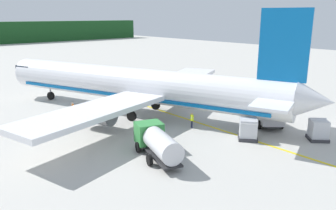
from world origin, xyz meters
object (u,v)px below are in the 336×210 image
(airliner_foreground, at_px, (137,86))
(cargo_container_near, at_px, (318,130))
(cargo_container_mid, at_px, (248,129))
(crew_marshaller, at_px, (73,109))
(crew_loader_left, at_px, (192,119))
(service_truck_fuel, at_px, (269,116))
(service_truck_catering, at_px, (158,142))

(airliner_foreground, distance_m, cargo_container_near, 19.67)
(cargo_container_mid, relative_size, crew_marshaller, 1.36)
(cargo_container_mid, relative_size, crew_loader_left, 1.49)
(crew_loader_left, bearing_deg, airliner_foreground, 98.17)
(service_truck_fuel, distance_m, service_truck_catering, 13.69)
(service_truck_fuel, distance_m, crew_marshaller, 21.45)
(airliner_foreground, bearing_deg, cargo_container_mid, -78.76)
(service_truck_fuel, relative_size, cargo_container_mid, 2.24)
(service_truck_fuel, height_order, crew_loader_left, service_truck_fuel)
(cargo_container_near, bearing_deg, crew_loader_left, 121.89)
(cargo_container_near, xyz_separation_m, crew_loader_left, (-6.33, 10.18, -0.02))
(service_truck_fuel, height_order, crew_marshaller, service_truck_fuel)
(airliner_foreground, height_order, service_truck_catering, airliner_foreground)
(service_truck_catering, distance_m, crew_loader_left, 8.20)
(service_truck_catering, relative_size, cargo_container_near, 2.72)
(service_truck_catering, bearing_deg, cargo_container_mid, -14.54)
(cargo_container_near, relative_size, crew_marshaller, 1.33)
(crew_loader_left, bearing_deg, service_truck_catering, -155.10)
(service_truck_fuel, height_order, cargo_container_mid, service_truck_fuel)
(cargo_container_mid, bearing_deg, cargo_container_near, -42.76)
(cargo_container_near, height_order, crew_marshaller, cargo_container_near)
(crew_marshaller, xyz_separation_m, crew_loader_left, (7.55, -11.39, -0.10))
(cargo_container_near, height_order, crew_loader_left, cargo_container_near)
(cargo_container_mid, height_order, crew_marshaller, cargo_container_mid)
(airliner_foreground, height_order, crew_loader_left, airliner_foreground)
(service_truck_catering, bearing_deg, service_truck_fuel, -7.01)
(airliner_foreground, bearing_deg, crew_loader_left, -81.83)
(service_truck_catering, bearing_deg, crew_loader_left, 24.90)
(service_truck_fuel, relative_size, crew_marshaller, 3.05)
(service_truck_fuel, xyz_separation_m, cargo_container_mid, (-4.57, -0.67, -0.20))
(airliner_foreground, distance_m, crew_marshaller, 7.68)
(crew_marshaller, height_order, crew_loader_left, crew_marshaller)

